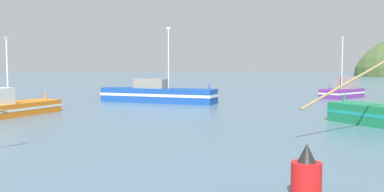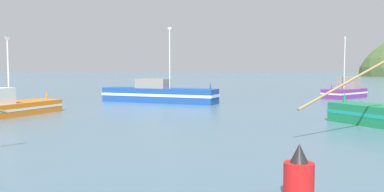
{
  "view_description": "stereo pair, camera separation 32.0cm",
  "coord_description": "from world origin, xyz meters",
  "px_view_note": "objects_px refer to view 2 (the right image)",
  "views": [
    {
      "loc": [
        -1.03,
        0.64,
        3.41
      ],
      "look_at": [
        -3.47,
        28.71,
        1.4
      ],
      "focal_mm": 37.2,
      "sensor_mm": 36.0,
      "label": 1
    },
    {
      "loc": [
        -0.71,
        0.67,
        3.41
      ],
      "look_at": [
        -3.47,
        28.71,
        1.4
      ],
      "focal_mm": 37.2,
      "sensor_mm": 36.0,
      "label": 2
    }
  ],
  "objects_px": {
    "fishing_boat_blue": "(158,94)",
    "fishing_boat_purple": "(345,91)",
    "fishing_boat_orange": "(3,108)",
    "channel_buoy": "(299,176)"
  },
  "relations": [
    {
      "from": "fishing_boat_blue",
      "to": "fishing_boat_purple",
      "type": "distance_m",
      "value": 21.51
    },
    {
      "from": "fishing_boat_orange",
      "to": "channel_buoy",
      "type": "relative_size",
      "value": 6.45
    },
    {
      "from": "fishing_boat_purple",
      "to": "channel_buoy",
      "type": "bearing_deg",
      "value": 26.25
    },
    {
      "from": "channel_buoy",
      "to": "fishing_boat_purple",
      "type": "bearing_deg",
      "value": 72.82
    },
    {
      "from": "fishing_boat_blue",
      "to": "fishing_boat_purple",
      "type": "xyz_separation_m",
      "value": [
        20.0,
        7.91,
        -0.05
      ]
    },
    {
      "from": "channel_buoy",
      "to": "fishing_boat_blue",
      "type": "bearing_deg",
      "value": 107.59
    },
    {
      "from": "fishing_boat_blue",
      "to": "fishing_boat_orange",
      "type": "bearing_deg",
      "value": -108.26
    },
    {
      "from": "fishing_boat_orange",
      "to": "fishing_boat_purple",
      "type": "bearing_deg",
      "value": -36.8
    },
    {
      "from": "fishing_boat_blue",
      "to": "fishing_boat_orange",
      "type": "relative_size",
      "value": 1.29
    },
    {
      "from": "fishing_boat_purple",
      "to": "channel_buoy",
      "type": "distance_m",
      "value": 37.62
    }
  ]
}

